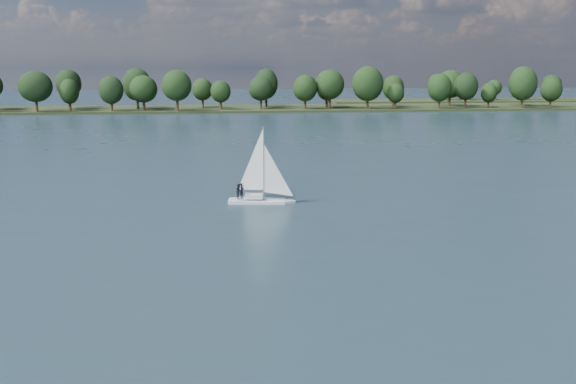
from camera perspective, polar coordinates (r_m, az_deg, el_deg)
name	(u,v)px	position (r m, az deg, el deg)	size (l,w,h in m)	color
ground	(230,145)	(129.02, -5.18, 4.18)	(700.00, 700.00, 0.00)	#233342
far_shore	(221,110)	(240.59, -6.00, 7.30)	(660.00, 40.00, 1.50)	black
far_shore_back	(559,101)	(331.67, 22.94, 7.49)	(220.00, 30.00, 1.40)	black
sailboat	(257,181)	(72.75, -2.73, 0.98)	(7.12, 2.89, 9.11)	silver
treeline	(210,88)	(236.04, -6.96, 9.16)	(562.54, 74.15, 17.94)	black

